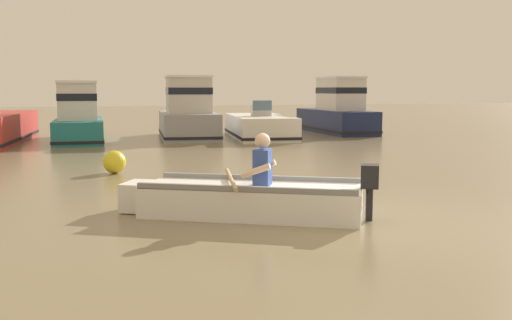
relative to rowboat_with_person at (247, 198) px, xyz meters
The scene contains 7 objects.
ground_plane 1.63m from the rowboat_with_person, 29.26° to the right, with size 120.00×120.00×0.00m, color #7A6B4C.
rowboat_with_person is the anchor object (origin of this frame).
moored_boat_teal 13.61m from the rowboat_with_person, 99.63° to the left, with size 1.77×4.79×2.11m.
moored_boat_grey 13.74m from the rowboat_with_person, 83.13° to the left, with size 2.44×4.85×2.32m.
moored_boat_white 13.94m from the rowboat_with_person, 71.97° to the left, with size 2.74×5.50×1.41m.
moored_boat_navy 16.85m from the rowboat_with_person, 60.80° to the left, with size 1.93×5.52×2.36m.
mooring_buoy 5.17m from the rowboat_with_person, 107.71° to the left, with size 0.50×0.50×0.50m, color yellow.
Camera 1 is at (-3.68, -7.11, 1.79)m, focal length 40.78 mm.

